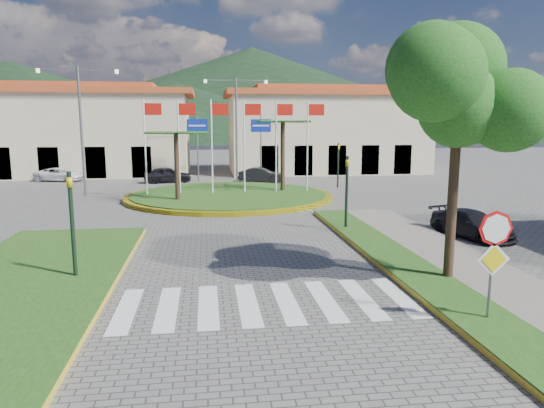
{
  "coord_description": "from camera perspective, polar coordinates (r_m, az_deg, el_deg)",
  "views": [
    {
      "loc": [
        -1.38,
        -7.69,
        4.51
      ],
      "look_at": [
        0.76,
        8.0,
        1.9
      ],
      "focal_mm": 32.0,
      "sensor_mm": 36.0,
      "label": 1
    }
  ],
  "objects": [
    {
      "name": "car_side_right",
      "position": [
        21.14,
        22.45,
        -2.18
      ],
      "size": [
        2.49,
        3.98,
        1.08
      ],
      "primitive_type": "imported",
      "rotation": [
        0.0,
        0.0,
        0.28
      ],
      "color": "black",
      "rests_on": "ground"
    },
    {
      "name": "hill_near_back",
      "position": [
        138.0,
        -11.55,
        10.63
      ],
      "size": [
        110.0,
        110.0,
        16.0
      ],
      "primitive_type": "cone",
      "color": "black",
      "rests_on": "ground"
    },
    {
      "name": "street_lamp_west",
      "position": [
        32.59,
        -21.55,
        8.7
      ],
      "size": [
        4.8,
        0.16,
        8.0
      ],
      "color": "slate",
      "rests_on": "ground"
    },
    {
      "name": "deciduous_tree",
      "position": [
        14.45,
        21.1,
        11.39
      ],
      "size": [
        3.6,
        3.6,
        6.8
      ],
      "color": "black",
      "rests_on": "ground"
    },
    {
      "name": "white_van",
      "position": [
        42.39,
        -23.69,
        3.19
      ],
      "size": [
        4.13,
        2.62,
        1.06
      ],
      "primitive_type": "imported",
      "rotation": [
        0.0,
        0.0,
        1.33
      ],
      "color": "white",
      "rests_on": "ground"
    },
    {
      "name": "building_right",
      "position": [
        47.09,
        6.29,
        8.58
      ],
      "size": [
        19.08,
        9.54,
        8.05
      ],
      "color": "beige",
      "rests_on": "ground"
    },
    {
      "name": "building_left",
      "position": [
        47.4,
        -23.44,
        7.87
      ],
      "size": [
        23.32,
        9.54,
        8.05
      ],
      "color": "beige",
      "rests_on": "ground"
    },
    {
      "name": "hill_far_mid",
      "position": [
        168.81,
        -2.24,
        12.93
      ],
      "size": [
        180.0,
        180.0,
        30.0
      ],
      "primitive_type": "cone",
      "color": "black",
      "rests_on": "ground"
    },
    {
      "name": "crosswalk",
      "position": [
        12.6,
        -1.0,
        -11.58
      ],
      "size": [
        8.0,
        3.0,
        0.01
      ],
      "primitive_type": "cube",
      "color": "silver",
      "rests_on": "ground"
    },
    {
      "name": "direction_sign_west",
      "position": [
        38.68,
        -8.77,
        7.81
      ],
      "size": [
        1.6,
        0.14,
        5.2
      ],
      "color": "slate",
      "rests_on": "ground"
    },
    {
      "name": "ground",
      "position": [
        9.02,
        2.2,
        -20.65
      ],
      "size": [
        160.0,
        160.0,
        0.0
      ],
      "primitive_type": "plane",
      "color": "#605E5B",
      "rests_on": "ground"
    },
    {
      "name": "car_dark_b",
      "position": [
        38.13,
        -1.31,
        3.44
      ],
      "size": [
        3.67,
        2.13,
        1.14
      ],
      "primitive_type": "imported",
      "rotation": [
        0.0,
        0.0,
        1.29
      ],
      "color": "black",
      "rests_on": "ground"
    },
    {
      "name": "stop_sign",
      "position": [
        11.83,
        24.64,
        -4.8
      ],
      "size": [
        0.8,
        0.11,
        2.65
      ],
      "color": "slate",
      "rests_on": "ground"
    },
    {
      "name": "traffic_light_right",
      "position": [
        20.71,
        8.79,
        2.13
      ],
      "size": [
        0.15,
        0.18,
        3.2
      ],
      "color": "black",
      "rests_on": "ground"
    },
    {
      "name": "hill_far_east",
      "position": [
        159.61,
        19.13,
        10.48
      ],
      "size": [
        120.0,
        120.0,
        18.0
      ],
      "primitive_type": "cone",
      "color": "black",
      "rests_on": "ground"
    },
    {
      "name": "verge_right",
      "position": [
        12.31,
        23.59,
        -12.5
      ],
      "size": [
        1.6,
        28.0,
        0.18
      ],
      "primitive_type": "cube",
      "color": "#1D4814",
      "rests_on": "ground"
    },
    {
      "name": "traffic_light_left",
      "position": [
        14.92,
        -22.49,
        -1.27
      ],
      "size": [
        0.15,
        0.18,
        3.2
      ],
      "color": "black",
      "rests_on": "ground"
    },
    {
      "name": "direction_sign_east",
      "position": [
        38.92,
        -1.32,
        7.92
      ],
      "size": [
        1.6,
        0.14,
        5.2
      ],
      "color": "slate",
      "rests_on": "ground"
    },
    {
      "name": "traffic_light_far",
      "position": [
        35.06,
        7.8,
        5.08
      ],
      "size": [
        0.18,
        0.15,
        3.2
      ],
      "color": "black",
      "rests_on": "ground"
    },
    {
      "name": "sidewalk_right",
      "position": [
        12.96,
        28.22,
        -11.81
      ],
      "size": [
        4.0,
        28.0,
        0.15
      ],
      "primitive_type": "cube",
      "color": "gray",
      "rests_on": "ground"
    },
    {
      "name": "median_left",
      "position": [
        15.27,
        -27.3,
        -8.54
      ],
      "size": [
        5.0,
        14.0,
        0.18
      ],
      "primitive_type": "cube",
      "color": "#1D4814",
      "rests_on": "ground"
    },
    {
      "name": "street_lamp_centre",
      "position": [
        37.76,
        -4.21,
        9.32
      ],
      "size": [
        4.8,
        0.16,
        8.0
      ],
      "color": "slate",
      "rests_on": "ground"
    },
    {
      "name": "roundabout_island",
      "position": [
        30.04,
        -5.05,
        1.03
      ],
      "size": [
        12.7,
        12.7,
        6.0
      ],
      "color": "yellow",
      "rests_on": "ground"
    },
    {
      "name": "hill_far_west",
      "position": [
        157.26,
        -28.22,
        10.65
      ],
      "size": [
        140.0,
        140.0,
        22.0
      ],
      "primitive_type": "cone",
      "color": "black",
      "rests_on": "ground"
    },
    {
      "name": "car_dark_a",
      "position": [
        38.78,
        -12.19,
        3.4
      ],
      "size": [
        3.83,
        2.09,
        1.24
      ],
      "primitive_type": "imported",
      "rotation": [
        0.0,
        0.0,
        1.75
      ],
      "color": "black",
      "rests_on": "ground"
    }
  ]
}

